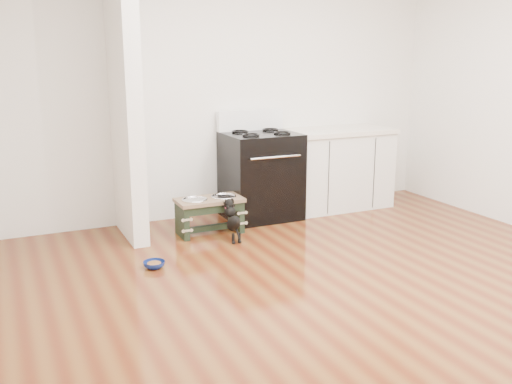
# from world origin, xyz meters

# --- Properties ---
(ground) EXTENTS (5.00, 5.00, 0.00)m
(ground) POSITION_xyz_m (0.00, 0.00, 0.00)
(ground) COLOR #4F1F0E
(ground) RESTS_ON ground
(room_shell) EXTENTS (5.00, 5.00, 5.00)m
(room_shell) POSITION_xyz_m (0.00, 0.00, 1.62)
(room_shell) COLOR silver
(room_shell) RESTS_ON ground
(partition_wall) EXTENTS (0.15, 0.80, 2.70)m
(partition_wall) POSITION_xyz_m (-1.18, 2.10, 1.35)
(partition_wall) COLOR silver
(partition_wall) RESTS_ON ground
(oven_range) EXTENTS (0.76, 0.69, 1.14)m
(oven_range) POSITION_xyz_m (0.25, 2.16, 0.48)
(oven_range) COLOR black
(oven_range) RESTS_ON ground
(cabinet_run) EXTENTS (1.24, 0.64, 0.91)m
(cabinet_run) POSITION_xyz_m (1.23, 2.18, 0.45)
(cabinet_run) COLOR silver
(cabinet_run) RESTS_ON ground
(dog_feeder) EXTENTS (0.65, 0.35, 0.37)m
(dog_feeder) POSITION_xyz_m (-0.45, 1.85, 0.25)
(dog_feeder) COLOR black
(dog_feeder) RESTS_ON ground
(puppy) EXTENTS (0.11, 0.33, 0.40)m
(puppy) POSITION_xyz_m (-0.34, 1.55, 0.22)
(puppy) COLOR black
(puppy) RESTS_ON ground
(floor_bowl) EXTENTS (0.24, 0.24, 0.06)m
(floor_bowl) POSITION_xyz_m (-1.21, 1.16, 0.03)
(floor_bowl) COLOR navy
(floor_bowl) RESTS_ON ground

